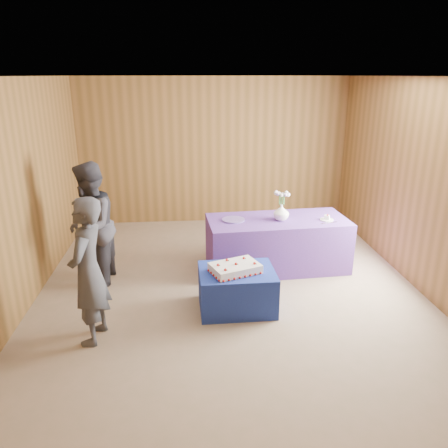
{
  "coord_description": "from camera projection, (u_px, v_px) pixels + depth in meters",
  "views": [
    {
      "loc": [
        -0.54,
        -5.15,
        2.72
      ],
      "look_at": [
        -0.07,
        0.1,
        0.91
      ],
      "focal_mm": 35.0,
      "sensor_mm": 36.0,
      "label": 1
    }
  ],
  "objects": [
    {
      "name": "ground",
      "position": [
        230.0,
        291.0,
        5.78
      ],
      "size": [
        6.0,
        6.0,
        0.0
      ],
      "primitive_type": "plane",
      "color": "#886F5E",
      "rests_on": "ground"
    },
    {
      "name": "room_shell",
      "position": [
        231.0,
        156.0,
        5.2
      ],
      "size": [
        5.04,
        6.04,
        2.72
      ],
      "color": "brown",
      "rests_on": "ground"
    },
    {
      "name": "cake_table",
      "position": [
        237.0,
        289.0,
        5.29
      ],
      "size": [
        0.91,
        0.71,
        0.5
      ],
      "primitive_type": "cube",
      "rotation": [
        0.0,
        0.0,
        0.02
      ],
      "color": "navy",
      "rests_on": "ground"
    },
    {
      "name": "serving_table",
      "position": [
        277.0,
        244.0,
        6.38
      ],
      "size": [
        2.05,
        1.03,
        0.75
      ],
      "primitive_type": "cube",
      "rotation": [
        0.0,
        0.0,
        0.06
      ],
      "color": "#5F3695",
      "rests_on": "ground"
    },
    {
      "name": "sheet_cake",
      "position": [
        235.0,
        268.0,
        5.16
      ],
      "size": [
        0.68,
        0.57,
        0.13
      ],
      "rotation": [
        0.0,
        0.0,
        0.36
      ],
      "color": "silver",
      "rests_on": "cake_table"
    },
    {
      "name": "vase",
      "position": [
        281.0,
        212.0,
        6.2
      ],
      "size": [
        0.28,
        0.28,
        0.23
      ],
      "primitive_type": "imported",
      "rotation": [
        0.0,
        0.0,
        -0.31
      ],
      "color": "white",
      "rests_on": "serving_table"
    },
    {
      "name": "flower_spray",
      "position": [
        282.0,
        194.0,
        6.11
      ],
      "size": [
        0.23,
        0.22,
        0.18
      ],
      "color": "#2A6A30",
      "rests_on": "vase"
    },
    {
      "name": "platter",
      "position": [
        233.0,
        220.0,
        6.21
      ],
      "size": [
        0.33,
        0.33,
        0.02
      ],
      "primitive_type": "cylinder",
      "rotation": [
        0.0,
        0.0,
        -0.03
      ],
      "color": "#6B53A6",
      "rests_on": "serving_table"
    },
    {
      "name": "plate",
      "position": [
        327.0,
        220.0,
        6.22
      ],
      "size": [
        0.24,
        0.24,
        0.01
      ],
      "primitive_type": "cylinder",
      "rotation": [
        0.0,
        0.0,
        -0.27
      ],
      "color": "silver",
      "rests_on": "serving_table"
    },
    {
      "name": "cake_slice",
      "position": [
        327.0,
        217.0,
        6.21
      ],
      "size": [
        0.09,
        0.09,
        0.09
      ],
      "rotation": [
        0.0,
        0.0,
        -0.47
      ],
      "color": "silver",
      "rests_on": "plate"
    },
    {
      "name": "knife",
      "position": [
        329.0,
        223.0,
        6.1
      ],
      "size": [
        0.26,
        0.09,
        0.0
      ],
      "primitive_type": "cube",
      "rotation": [
        0.0,
        0.0,
        0.26
      ],
      "color": "silver",
      "rests_on": "serving_table"
    },
    {
      "name": "guest_left",
      "position": [
        88.0,
        272.0,
        4.49
      ],
      "size": [
        0.46,
        0.63,
        1.59
      ],
      "primitive_type": "imported",
      "rotation": [
        0.0,
        0.0,
        -1.72
      ],
      "color": "#383942",
      "rests_on": "ground"
    },
    {
      "name": "guest_right",
      "position": [
        91.0,
        226.0,
        5.71
      ],
      "size": [
        0.68,
        0.85,
        1.68
      ],
      "primitive_type": "imported",
      "rotation": [
        0.0,
        0.0,
        -1.62
      ],
      "color": "#33323C",
      "rests_on": "ground"
    }
  ]
}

